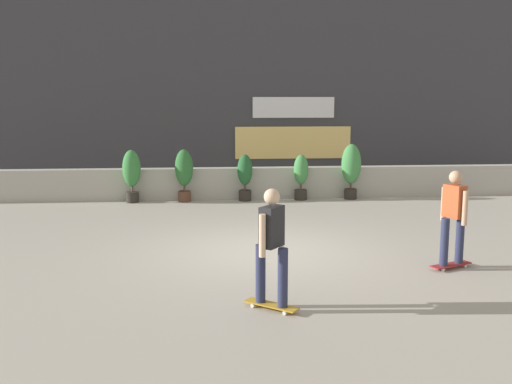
{
  "coord_description": "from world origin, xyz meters",
  "views": [
    {
      "loc": [
        -1.08,
        -10.77,
        2.88
      ],
      "look_at": [
        0.0,
        1.5,
        0.9
      ],
      "focal_mm": 40.61,
      "sensor_mm": 36.0,
      "label": 1
    }
  ],
  "objects_px": {
    "potted_plant_4": "(351,167)",
    "potted_plant_1": "(184,171)",
    "potted_plant_0": "(132,172)",
    "skater_foreground": "(272,243)",
    "potted_plant_2": "(245,175)",
    "skater_far_left": "(454,215)",
    "potted_plant_3": "(301,175)"
  },
  "relations": [
    {
      "from": "potted_plant_3",
      "to": "skater_far_left",
      "type": "height_order",
      "value": "skater_far_left"
    },
    {
      "from": "potted_plant_1",
      "to": "skater_far_left",
      "type": "bearing_deg",
      "value": -55.71
    },
    {
      "from": "potted_plant_1",
      "to": "potted_plant_4",
      "type": "xyz_separation_m",
      "value": [
        4.81,
        0.0,
        0.08
      ]
    },
    {
      "from": "potted_plant_4",
      "to": "potted_plant_1",
      "type": "bearing_deg",
      "value": -180.0
    },
    {
      "from": "potted_plant_0",
      "to": "potted_plant_2",
      "type": "distance_m",
      "value": 3.18
    },
    {
      "from": "potted_plant_1",
      "to": "skater_foreground",
      "type": "relative_size",
      "value": 0.88
    },
    {
      "from": "potted_plant_4",
      "to": "skater_foreground",
      "type": "distance_m",
      "value": 9.32
    },
    {
      "from": "potted_plant_1",
      "to": "skater_far_left",
      "type": "distance_m",
      "value": 8.5
    },
    {
      "from": "potted_plant_3",
      "to": "skater_foreground",
      "type": "height_order",
      "value": "skater_foreground"
    },
    {
      "from": "potted_plant_4",
      "to": "skater_far_left",
      "type": "bearing_deg",
      "value": -90.12
    },
    {
      "from": "potted_plant_1",
      "to": "skater_far_left",
      "type": "height_order",
      "value": "skater_far_left"
    },
    {
      "from": "potted_plant_1",
      "to": "potted_plant_4",
      "type": "height_order",
      "value": "potted_plant_4"
    },
    {
      "from": "potted_plant_4",
      "to": "skater_foreground",
      "type": "bearing_deg",
      "value": -110.85
    },
    {
      "from": "potted_plant_1",
      "to": "potted_plant_3",
      "type": "xyz_separation_m",
      "value": [
        3.34,
        0.0,
        -0.13
      ]
    },
    {
      "from": "potted_plant_2",
      "to": "skater_far_left",
      "type": "bearing_deg",
      "value": -66.41
    },
    {
      "from": "potted_plant_1",
      "to": "potted_plant_4",
      "type": "relative_size",
      "value": 0.93
    },
    {
      "from": "potted_plant_4",
      "to": "potted_plant_2",
      "type": "bearing_deg",
      "value": 180.0
    },
    {
      "from": "potted_plant_0",
      "to": "skater_foreground",
      "type": "distance_m",
      "value": 9.2
    },
    {
      "from": "potted_plant_2",
      "to": "skater_far_left",
      "type": "distance_m",
      "value": 7.67
    },
    {
      "from": "potted_plant_0",
      "to": "potted_plant_4",
      "type": "distance_m",
      "value": 6.26
    },
    {
      "from": "potted_plant_2",
      "to": "skater_far_left",
      "type": "height_order",
      "value": "skater_far_left"
    },
    {
      "from": "skater_foreground",
      "to": "skater_far_left",
      "type": "xyz_separation_m",
      "value": [
        3.3,
        1.68,
        0.0
      ]
    },
    {
      "from": "potted_plant_1",
      "to": "potted_plant_2",
      "type": "relative_size",
      "value": 1.12
    },
    {
      "from": "potted_plant_0",
      "to": "skater_far_left",
      "type": "bearing_deg",
      "value": -48.35
    },
    {
      "from": "potted_plant_0",
      "to": "potted_plant_1",
      "type": "relative_size",
      "value": 1.0
    },
    {
      "from": "skater_foreground",
      "to": "potted_plant_3",
      "type": "bearing_deg",
      "value": 78.0
    },
    {
      "from": "potted_plant_1",
      "to": "potted_plant_2",
      "type": "xyz_separation_m",
      "value": [
        1.72,
        0.0,
        -0.12
      ]
    },
    {
      "from": "potted_plant_3",
      "to": "skater_far_left",
      "type": "distance_m",
      "value": 7.18
    },
    {
      "from": "potted_plant_4",
      "to": "skater_far_left",
      "type": "distance_m",
      "value": 7.03
    },
    {
      "from": "potted_plant_1",
      "to": "skater_foreground",
      "type": "xyz_separation_m",
      "value": [
        1.49,
        -8.71,
        0.08
      ]
    },
    {
      "from": "potted_plant_2",
      "to": "skater_foreground",
      "type": "height_order",
      "value": "skater_foreground"
    },
    {
      "from": "potted_plant_3",
      "to": "skater_far_left",
      "type": "relative_size",
      "value": 0.77
    }
  ]
}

